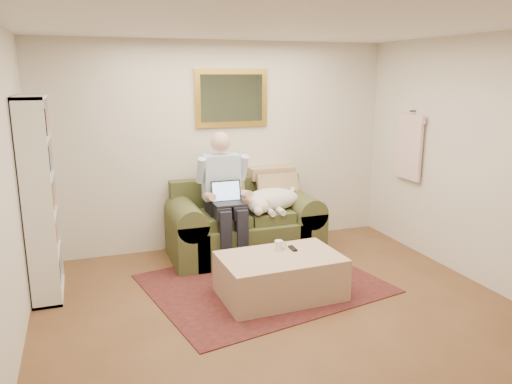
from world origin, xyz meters
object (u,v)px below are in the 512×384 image
sleeping_dog (272,199)px  ottoman (280,276)px  coffee_mug (279,245)px  seated_man (226,199)px  bookshelf (40,198)px  laptop (228,198)px  sofa (244,230)px

sleeping_dog → ottoman: 1.33m
coffee_mug → ottoman: bearing=-106.1°
seated_man → bookshelf: (-1.97, -0.24, 0.23)m
seated_man → sleeping_dog: bearing=7.1°
sleeping_dog → bookshelf: bearing=-173.1°
ottoman → bookshelf: (-2.21, 0.87, 0.78)m
seated_man → laptop: bearing=-90.0°
sofa → sleeping_dog: (0.33, -0.09, 0.38)m
seated_man → sleeping_dog: (0.60, 0.08, -0.07)m
seated_man → sleeping_dog: 0.61m
sleeping_dog → sofa: bearing=164.3°
laptop → coffee_mug: laptop is taller
laptop → coffee_mug: bearing=-71.7°
laptop → coffee_mug: 0.97m
sleeping_dog → bookshelf: bookshelf is taller
sofa → sleeping_dog: 0.51m
seated_man → bookshelf: bearing=-173.1°
seated_man → ottoman: seated_man is taller
bookshelf → coffee_mug: bearing=-17.3°
coffee_mug → bookshelf: 2.42m
sofa → ottoman: bearing=-91.5°
laptop → coffee_mug: (0.29, -0.87, -0.32)m
laptop → bookshelf: 1.99m
sleeping_dog → bookshelf: (-2.57, -0.31, 0.30)m
sleeping_dog → seated_man: bearing=-172.9°
sofa → laptop: 0.61m
sofa → bookshelf: 2.38m
sofa → seated_man: size_ratio=1.19×
sleeping_dog → ottoman: bearing=-107.0°
bookshelf → laptop: bearing=4.8°
laptop → seated_man: bearing=90.0°
sofa → coffee_mug: (0.01, -1.11, 0.17)m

